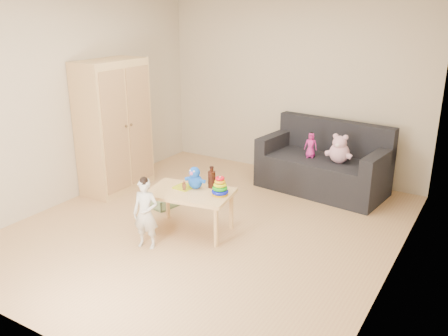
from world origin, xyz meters
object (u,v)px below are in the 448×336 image
Objects in this scene: sofa at (322,174)px; toddler at (146,214)px; wardrobe at (114,126)px; play_table at (190,211)px.

sofa is 2.67m from toddler.
sofa is at bearing 54.21° from toddler.
wardrobe is at bearing 128.70° from toddler.
wardrobe reaches higher than toddler.
sofa is 1.82× the size of play_table.
toddler is at bearing -37.53° from wardrobe.
play_table reaches higher than sofa.
toddler reaches higher than play_table.
wardrobe reaches higher than play_table.
play_table is at bearing -106.02° from sofa.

